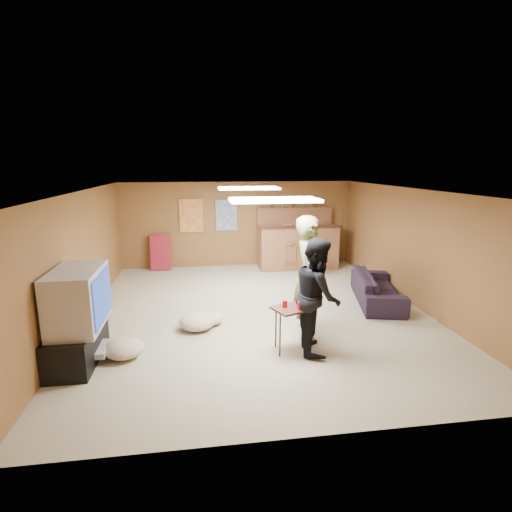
{
  "coord_description": "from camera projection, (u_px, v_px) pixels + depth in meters",
  "views": [
    {
      "loc": [
        -1.04,
        -6.84,
        2.65
      ],
      "look_at": [
        0.0,
        0.2,
        1.0
      ],
      "focal_mm": 28.0,
      "sensor_mm": 36.0,
      "label": 1
    }
  ],
  "objects": [
    {
      "name": "ground",
      "position": [
        258.0,
        311.0,
        7.34
      ],
      "size": [
        7.0,
        7.0,
        0.0
      ],
      "primitive_type": "plane",
      "color": "tan",
      "rests_on": "ground"
    },
    {
      "name": "ceiling",
      "position": [
        258.0,
        191.0,
        6.84
      ],
      "size": [
        6.0,
        7.0,
        0.02
      ],
      "primitive_type": "cube",
      "color": "silver",
      "rests_on": "ground"
    },
    {
      "name": "wall_back",
      "position": [
        238.0,
        224.0,
        10.46
      ],
      "size": [
        6.0,
        0.02,
        2.2
      ],
      "primitive_type": "cube",
      "color": "brown",
      "rests_on": "ground"
    },
    {
      "name": "wall_front",
      "position": [
        314.0,
        334.0,
        3.71
      ],
      "size": [
        6.0,
        0.02,
        2.2
      ],
      "primitive_type": "cube",
      "color": "brown",
      "rests_on": "ground"
    },
    {
      "name": "wall_left",
      "position": [
        80.0,
        259.0,
        6.66
      ],
      "size": [
        0.02,
        7.0,
        2.2
      ],
      "primitive_type": "cube",
      "color": "brown",
      "rests_on": "ground"
    },
    {
      "name": "wall_right",
      "position": [
        415.0,
        248.0,
        7.51
      ],
      "size": [
        0.02,
        7.0,
        2.2
      ],
      "primitive_type": "cube",
      "color": "brown",
      "rests_on": "ground"
    },
    {
      "name": "tv_stand",
      "position": [
        77.0,
        344.0,
        5.45
      ],
      "size": [
        0.55,
        1.3,
        0.5
      ],
      "primitive_type": "cube",
      "color": "black",
      "rests_on": "ground"
    },
    {
      "name": "dvd_box",
      "position": [
        95.0,
        349.0,
        5.5
      ],
      "size": [
        0.35,
        0.5,
        0.08
      ],
      "primitive_type": "cube",
      "color": "#B2B2B7",
      "rests_on": "tv_stand"
    },
    {
      "name": "tv_body",
      "position": [
        78.0,
        298.0,
        5.31
      ],
      "size": [
        0.6,
        1.1,
        0.8
      ],
      "primitive_type": "cube",
      "color": "#B2B2B7",
      "rests_on": "tv_stand"
    },
    {
      "name": "tv_screen",
      "position": [
        102.0,
        297.0,
        5.36
      ],
      "size": [
        0.02,
        0.95,
        0.65
      ],
      "primitive_type": "cube",
      "color": "navy",
      "rests_on": "tv_body"
    },
    {
      "name": "bar_counter",
      "position": [
        298.0,
        247.0,
        10.27
      ],
      "size": [
        2.0,
        0.6,
        1.1
      ],
      "primitive_type": "cube",
      "color": "brown",
      "rests_on": "ground"
    },
    {
      "name": "bar_lip",
      "position": [
        301.0,
        228.0,
        9.9
      ],
      "size": [
        2.1,
        0.12,
        0.05
      ],
      "primitive_type": "cube",
      "color": "#391B12",
      "rests_on": "bar_counter"
    },
    {
      "name": "bar_shelf",
      "position": [
        295.0,
        209.0,
        10.49
      ],
      "size": [
        2.0,
        0.18,
        0.05
      ],
      "primitive_type": "cube",
      "color": "brown",
      "rests_on": "bar_backing"
    },
    {
      "name": "bar_backing",
      "position": [
        294.0,
        220.0,
        10.57
      ],
      "size": [
        2.0,
        0.14,
        0.6
      ],
      "primitive_type": "cube",
      "color": "brown",
      "rests_on": "bar_counter"
    },
    {
      "name": "poster_left",
      "position": [
        191.0,
        216.0,
        10.2
      ],
      "size": [
        0.6,
        0.03,
        0.85
      ],
      "primitive_type": "cube",
      "color": "#BF3F26",
      "rests_on": "wall_back"
    },
    {
      "name": "poster_right",
      "position": [
        226.0,
        215.0,
        10.32
      ],
      "size": [
        0.55,
        0.03,
        0.8
      ],
      "primitive_type": "cube",
      "color": "#334C99",
      "rests_on": "wall_back"
    },
    {
      "name": "folding_chair_stack",
      "position": [
        160.0,
        252.0,
        10.13
      ],
      "size": [
        0.5,
        0.26,
        0.91
      ],
      "primitive_type": "cube",
      "rotation": [
        -0.14,
        0.0,
        0.0
      ],
      "color": "maroon",
      "rests_on": "ground"
    },
    {
      "name": "ceiling_panel_front",
      "position": [
        274.0,
        200.0,
        5.4
      ],
      "size": [
        1.2,
        0.6,
        0.04
      ],
      "primitive_type": "cube",
      "color": "white",
      "rests_on": "ceiling"
    },
    {
      "name": "ceiling_panel_back",
      "position": [
        249.0,
        188.0,
        8.0
      ],
      "size": [
        1.2,
        0.6,
        0.04
      ],
      "primitive_type": "cube",
      "color": "white",
      "rests_on": "ceiling"
    },
    {
      "name": "person_olive",
      "position": [
        309.0,
        277.0,
        6.11
      ],
      "size": [
        0.6,
        0.78,
        1.91
      ],
      "primitive_type": "imported",
      "rotation": [
        0.0,
        0.0,
        1.34
      ],
      "color": "brown",
      "rests_on": "ground"
    },
    {
      "name": "person_black",
      "position": [
        317.0,
        296.0,
        5.65
      ],
      "size": [
        0.74,
        0.89,
        1.65
      ],
      "primitive_type": "imported",
      "rotation": [
        0.0,
        0.0,
        1.42
      ],
      "color": "black",
      "rests_on": "ground"
    },
    {
      "name": "sofa",
      "position": [
        377.0,
        288.0,
        7.78
      ],
      "size": [
        1.19,
        2.04,
        0.56
      ],
      "primitive_type": "imported",
      "rotation": [
        0.0,
        0.0,
        1.33
      ],
      "color": "black",
      "rests_on": "ground"
    },
    {
      "name": "tray_table",
      "position": [
        292.0,
        329.0,
        5.72
      ],
      "size": [
        0.63,
        0.58,
        0.66
      ],
      "primitive_type": "cube",
      "rotation": [
        0.0,
        0.0,
        0.4
      ],
      "color": "#391B12",
      "rests_on": "ground"
    },
    {
      "name": "cup_red_near",
      "position": [
        285.0,
        304.0,
        5.64
      ],
      "size": [
        0.09,
        0.09,
        0.1
      ],
      "primitive_type": "cylinder",
      "rotation": [
        0.0,
        0.0,
        0.26
      ],
      "color": "red",
      "rests_on": "tray_table"
    },
    {
      "name": "cup_red_far",
      "position": [
        300.0,
        306.0,
        5.55
      ],
      "size": [
        0.1,
        0.1,
        0.12
      ],
      "primitive_type": "cylinder",
      "rotation": [
        0.0,
        0.0,
        -0.24
      ],
      "color": "red",
      "rests_on": "tray_table"
    },
    {
      "name": "cup_blue",
      "position": [
        300.0,
        300.0,
        5.76
      ],
      "size": [
        0.09,
        0.09,
        0.12
      ],
      "primitive_type": "cylinder",
      "rotation": [
        0.0,
        0.0,
        -0.12
      ],
      "color": "navy",
      "rests_on": "tray_table"
    },
    {
      "name": "bar_stool_left",
      "position": [
        289.0,
        249.0,
        10.05
      ],
      "size": [
        0.46,
        0.46,
        1.08
      ],
      "primitive_type": null,
      "rotation": [
        0.0,
        0.0,
        0.43
      ],
      "color": "brown",
      "rests_on": "ground"
    },
    {
      "name": "bar_stool_right",
      "position": [
        308.0,
        253.0,
        9.49
      ],
      "size": [
        0.42,
        0.42,
        1.14
      ],
      "primitive_type": null,
      "rotation": [
        0.0,
        0.0,
        0.2
      ],
      "color": "brown",
      "rests_on": "ground"
    },
    {
      "name": "cushion_near_tv",
      "position": [
        197.0,
        321.0,
        6.52
      ],
      "size": [
        0.62,
        0.62,
        0.26
      ],
      "primitive_type": "ellipsoid",
      "rotation": [
        0.0,
        0.0,
        0.06
      ],
      "color": "tan",
      "rests_on": "ground"
    },
    {
      "name": "cushion_mid",
      "position": [
        210.0,
        319.0,
        6.73
      ],
      "size": [
        0.48,
        0.48,
        0.19
      ],
      "primitive_type": "ellipsoid",
      "rotation": [
        0.0,
        0.0,
        0.13
      ],
      "color": "tan",
      "rests_on": "ground"
    },
    {
      "name": "cushion_far",
      "position": [
        124.0,
        348.0,
        5.59
      ],
      "size": [
        0.58,
        0.58,
        0.25
      ],
      "primitive_type": "ellipsoid",
      "rotation": [
        0.0,
        0.0,
        -0.03
      ],
      "color": "tan",
      "rests_on": "ground"
    },
    {
      "name": "bottle_row",
      "position": [
        288.0,
        203.0,
        10.41
      ],
      "size": [
        1.48,
        0.08,
        0.26
      ],
      "primitive_type": null,
      "color": "#3F7233",
      "rests_on": "bar_shelf"
    }
  ]
}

